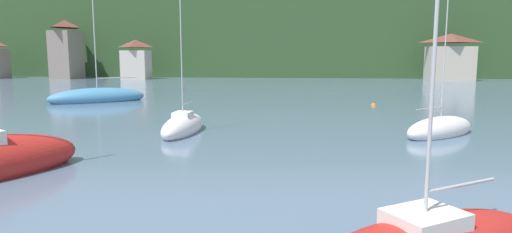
{
  "coord_description": "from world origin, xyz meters",
  "views": [
    {
      "loc": [
        1.79,
        23.79,
        4.03
      ],
      "look_at": [
        0.0,
        42.08,
        1.43
      ],
      "focal_mm": 30.29,
      "sensor_mm": 36.0,
      "label": 1
    }
  ],
  "objects_px": {
    "shore_building_westcentral": "(66,50)",
    "shore_building_eastcentral": "(450,58)",
    "sailboat_mid_3": "(440,129)",
    "sailboat_mid_8": "(183,126)",
    "sailboat_far_10": "(98,97)",
    "mooring_buoy_far": "(373,106)",
    "shore_building_central": "(136,60)"
  },
  "relations": [
    {
      "from": "sailboat_mid_3",
      "to": "mooring_buoy_far",
      "type": "xyz_separation_m",
      "value": [
        -1.1,
        13.19,
        -0.31
      ]
    },
    {
      "from": "sailboat_mid_8",
      "to": "mooring_buoy_far",
      "type": "relative_size",
      "value": 18.83
    },
    {
      "from": "shore_building_eastcentral",
      "to": "sailboat_mid_3",
      "type": "relative_size",
      "value": 0.97
    },
    {
      "from": "shore_building_central",
      "to": "sailboat_mid_8",
      "type": "bearing_deg",
      "value": -66.63
    },
    {
      "from": "sailboat_mid_3",
      "to": "sailboat_mid_8",
      "type": "bearing_deg",
      "value": 140.96
    },
    {
      "from": "shore_building_central",
      "to": "shore_building_eastcentral",
      "type": "xyz_separation_m",
      "value": [
        52.06,
        0.22,
        0.38
      ]
    },
    {
      "from": "shore_building_eastcentral",
      "to": "sailboat_mid_3",
      "type": "bearing_deg",
      "value": -108.73
    },
    {
      "from": "sailboat_mid_8",
      "to": "sailboat_far_10",
      "type": "relative_size",
      "value": 0.68
    },
    {
      "from": "shore_building_eastcentral",
      "to": "mooring_buoy_far",
      "type": "xyz_separation_m",
      "value": [
        -18.12,
        -37.02,
        -3.64
      ]
    },
    {
      "from": "shore_building_westcentral",
      "to": "shore_building_eastcentral",
      "type": "height_order",
      "value": "shore_building_westcentral"
    },
    {
      "from": "sailboat_mid_8",
      "to": "sailboat_far_10",
      "type": "xyz_separation_m",
      "value": [
        -11.54,
        14.31,
        0.06
      ]
    },
    {
      "from": "mooring_buoy_far",
      "to": "sailboat_mid_3",
      "type": "bearing_deg",
      "value": -85.24
    },
    {
      "from": "shore_building_eastcentral",
      "to": "sailboat_mid_8",
      "type": "height_order",
      "value": "shore_building_eastcentral"
    },
    {
      "from": "sailboat_mid_8",
      "to": "shore_building_westcentral",
      "type": "bearing_deg",
      "value": -142.62
    },
    {
      "from": "sailboat_mid_8",
      "to": "mooring_buoy_far",
      "type": "bearing_deg",
      "value": 141.83
    },
    {
      "from": "sailboat_mid_8",
      "to": "mooring_buoy_far",
      "type": "height_order",
      "value": "sailboat_mid_8"
    },
    {
      "from": "shore_building_westcentral",
      "to": "sailboat_mid_8",
      "type": "xyz_separation_m",
      "value": [
        34.84,
        -51.45,
        -4.61
      ]
    },
    {
      "from": "sailboat_far_10",
      "to": "shore_building_eastcentral",
      "type": "bearing_deg",
      "value": -175.04
    },
    {
      "from": "shore_building_central",
      "to": "sailboat_mid_3",
      "type": "distance_m",
      "value": 61.11
    },
    {
      "from": "sailboat_mid_3",
      "to": "sailboat_far_10",
      "type": "height_order",
      "value": "sailboat_far_10"
    },
    {
      "from": "sailboat_mid_3",
      "to": "sailboat_far_10",
      "type": "distance_m",
      "value": 28.33
    },
    {
      "from": "sailboat_mid_3",
      "to": "sailboat_far_10",
      "type": "bearing_deg",
      "value": 109.53
    },
    {
      "from": "shore_building_central",
      "to": "mooring_buoy_far",
      "type": "xyz_separation_m",
      "value": [
        33.95,
        -36.8,
        -3.26
      ]
    },
    {
      "from": "shore_building_westcentral",
      "to": "sailboat_far_10",
      "type": "bearing_deg",
      "value": -57.89
    },
    {
      "from": "shore_building_eastcentral",
      "to": "sailboat_far_10",
      "type": "bearing_deg",
      "value": -138.91
    },
    {
      "from": "shore_building_westcentral",
      "to": "mooring_buoy_far",
      "type": "xyz_separation_m",
      "value": [
        46.96,
        -37.72,
        -4.95
      ]
    },
    {
      "from": "sailboat_far_10",
      "to": "sailboat_mid_3",
      "type": "bearing_deg",
      "value": 114.78
    },
    {
      "from": "shore_building_westcentral",
      "to": "sailboat_mid_8",
      "type": "bearing_deg",
      "value": -55.89
    },
    {
      "from": "shore_building_westcentral",
      "to": "shore_building_eastcentral",
      "type": "xyz_separation_m",
      "value": [
        65.08,
        -0.7,
        -1.31
      ]
    },
    {
      "from": "sailboat_mid_8",
      "to": "sailboat_far_10",
      "type": "bearing_deg",
      "value": -137.86
    },
    {
      "from": "shore_building_eastcentral",
      "to": "sailboat_far_10",
      "type": "distance_m",
      "value": 55.52
    },
    {
      "from": "mooring_buoy_far",
      "to": "shore_building_central",
      "type": "bearing_deg",
      "value": 132.69
    }
  ]
}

